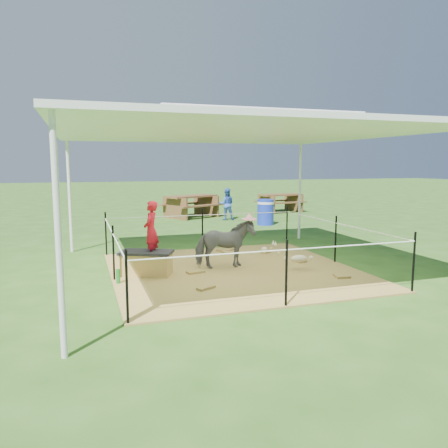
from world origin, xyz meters
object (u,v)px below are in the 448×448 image
object	(u,v)px
foal	(299,257)
trash_barrel	(265,212)
pony	(225,244)
distant_person	(227,204)
straw_bale	(146,264)
picnic_table_far	(280,203)
green_bottle	(118,276)
picnic_table_near	(191,206)
woman	(151,225)

from	to	relation	value
foal	trash_barrel	size ratio (longest dim) A/B	1.04
pony	distant_person	world-z (taller)	distant_person
trash_barrel	pony	bearing A→B (deg)	-120.70
distant_person	foal	bearing A→B (deg)	95.80
straw_bale	foal	world-z (taller)	foal
pony	picnic_table_far	size ratio (longest dim) A/B	0.61
foal	picnic_table_far	world-z (taller)	picnic_table_far
picnic_table_far	green_bottle	bearing A→B (deg)	-137.60
picnic_table_near	picnic_table_far	size ratio (longest dim) A/B	1.10
trash_barrel	distant_person	world-z (taller)	distant_person
pony	trash_barrel	world-z (taller)	pony
straw_bale	woman	bearing A→B (deg)	0.00
woman	green_bottle	world-z (taller)	woman
pony	picnic_table_near	world-z (taller)	pony
pony	foal	size ratio (longest dim) A/B	1.25
woman	foal	distance (m)	2.89
trash_barrel	picnic_table_far	world-z (taller)	trash_barrel
picnic_table_far	distant_person	distance (m)	3.61
pony	distant_person	bearing A→B (deg)	-15.48
woman	trash_barrel	world-z (taller)	woman
pony	picnic_table_far	bearing A→B (deg)	-27.92
straw_bale	foal	size ratio (longest dim) A/B	0.99
green_bottle	picnic_table_near	world-z (taller)	picnic_table_near
straw_bale	pony	xyz separation A→B (m)	(1.54, 0.04, 0.28)
woman	green_bottle	xyz separation A→B (m)	(-0.65, -0.45, -0.81)
trash_barrel	foal	bearing A→B (deg)	-108.04
straw_bale	picnic_table_near	size ratio (longest dim) A/B	0.43
green_bottle	foal	xyz separation A→B (m)	(3.41, -0.10, 0.13)
trash_barrel	picnic_table_far	xyz separation A→B (m)	(2.26, 3.56, -0.05)
pony	foal	distance (m)	1.46
straw_bale	picnic_table_far	xyz separation A→B (m)	(7.14, 9.21, 0.16)
pony	foal	xyz separation A→B (m)	(1.32, -0.58, -0.23)
woman	distant_person	xyz separation A→B (m)	(3.95, 7.35, -0.37)
woman	picnic_table_far	world-z (taller)	woman
picnic_table_near	distant_person	xyz separation A→B (m)	(1.06, -1.20, 0.16)
distant_person	green_bottle	bearing A→B (deg)	73.86
green_bottle	foal	distance (m)	3.41
woman	pony	distance (m)	1.51
distant_person	picnic_table_far	bearing A→B (deg)	-134.51
trash_barrel	picnic_table_near	size ratio (longest dim) A/B	0.42
straw_bale	foal	distance (m)	2.91
foal	picnic_table_far	distance (m)	10.66
picnic_table_near	foal	bearing A→B (deg)	-117.18
woman	green_bottle	distance (m)	1.13
woman	picnic_table_far	xyz separation A→B (m)	(7.04, 9.21, -0.57)
straw_bale	woman	xyz separation A→B (m)	(0.10, 0.00, 0.73)
foal	picnic_table_near	distance (m)	9.10
green_bottle	trash_barrel	world-z (taller)	trash_barrel
straw_bale	trash_barrel	bearing A→B (deg)	49.23
picnic_table_far	picnic_table_near	bearing A→B (deg)	179.97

